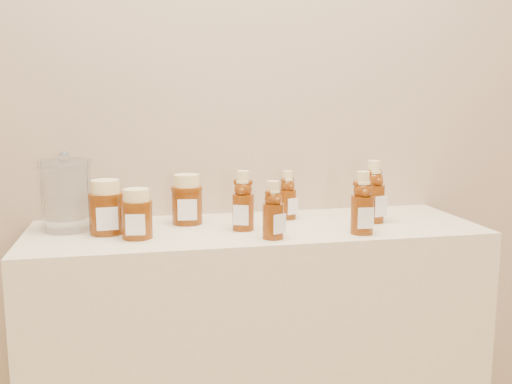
{
  "coord_description": "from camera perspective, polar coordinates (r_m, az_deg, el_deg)",
  "views": [
    {
      "loc": [
        -0.31,
        0.09,
        1.24
      ],
      "look_at": [
        -0.01,
        1.52,
        1.0
      ],
      "focal_mm": 40.0,
      "sensor_mm": 36.0,
      "label": 1
    }
  ],
  "objects": [
    {
      "name": "wall_back",
      "position": [
        1.69,
        -1.38,
        13.07
      ],
      "size": [
        3.5,
        0.02,
        2.7
      ],
      "primitive_type": "cube",
      "color": "tan",
      "rests_on": "ground"
    },
    {
      "name": "display_table",
      "position": [
        1.69,
        0.06,
        -18.54
      ],
      "size": [
        1.2,
        0.4,
        0.9
      ],
      "primitive_type": "cube",
      "color": "beige",
      "rests_on": "ground"
    },
    {
      "name": "bear_bottle_back_left",
      "position": [
        1.48,
        -1.31,
        -0.48
      ],
      "size": [
        0.08,
        0.08,
        0.18
      ],
      "primitive_type": null,
      "rotation": [
        0.0,
        0.0,
        -0.38
      ],
      "color": "#582306",
      "rests_on": "display_table"
    },
    {
      "name": "bear_bottle_back_mid",
      "position": [
        1.62,
        3.16,
        0.02
      ],
      "size": [
        0.07,
        0.07,
        0.16
      ],
      "primitive_type": null,
      "rotation": [
        0.0,
        0.0,
        0.39
      ],
      "color": "#582306",
      "rests_on": "display_table"
    },
    {
      "name": "bear_bottle_back_right",
      "position": [
        1.61,
        11.67,
        0.43
      ],
      "size": [
        0.09,
        0.09,
        0.19
      ],
      "primitive_type": null,
      "rotation": [
        0.0,
        0.0,
        0.37
      ],
      "color": "#582306",
      "rests_on": "display_table"
    },
    {
      "name": "bear_bottle_front_left",
      "position": [
        1.39,
        1.72,
        -1.43
      ],
      "size": [
        0.07,
        0.07,
        0.16
      ],
      "primitive_type": null,
      "rotation": [
        0.0,
        0.0,
        0.42
      ],
      "color": "#582306",
      "rests_on": "display_table"
    },
    {
      "name": "bear_bottle_front_right",
      "position": [
        1.46,
        10.6,
        -0.66
      ],
      "size": [
        0.07,
        0.07,
        0.18
      ],
      "primitive_type": null,
      "rotation": [
        0.0,
        0.0,
        -0.07
      ],
      "color": "#582306",
      "rests_on": "display_table"
    },
    {
      "name": "honey_jar_left",
      "position": [
        1.49,
        -14.76,
        -1.46
      ],
      "size": [
        0.1,
        0.1,
        0.14
      ],
      "primitive_type": null,
      "rotation": [
        0.0,
        0.0,
        0.09
      ],
      "color": "#582306",
      "rests_on": "display_table"
    },
    {
      "name": "honey_jar_back",
      "position": [
        1.57,
        -6.92,
        -0.71
      ],
      "size": [
        0.09,
        0.09,
        0.14
      ],
      "primitive_type": null,
      "rotation": [
        0.0,
        0.0,
        -0.08
      ],
      "color": "#582306",
      "rests_on": "display_table"
    },
    {
      "name": "honey_jar_front",
      "position": [
        1.43,
        -11.82,
        -2.13
      ],
      "size": [
        0.09,
        0.09,
        0.12
      ],
      "primitive_type": null,
      "rotation": [
        0.0,
        0.0,
        -0.12
      ],
      "color": "#582306",
      "rests_on": "display_table"
    },
    {
      "name": "glass_canister",
      "position": [
        1.56,
        -18.46,
        -0.01
      ],
      "size": [
        0.16,
        0.16,
        0.2
      ],
      "primitive_type": null,
      "rotation": [
        0.0,
        0.0,
        -0.24
      ],
      "color": "white",
      "rests_on": "display_table"
    }
  ]
}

